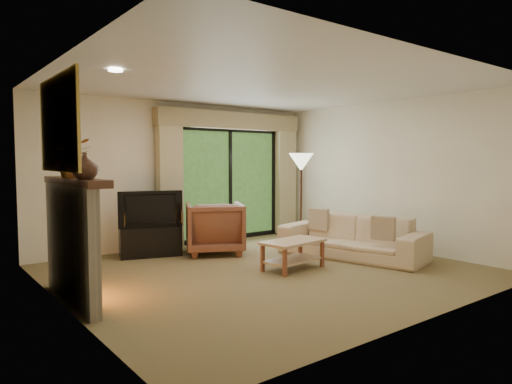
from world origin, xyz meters
TOP-DOWN VIEW (x-y plane):
  - floor at (0.00, 0.00)m, footprint 5.50×5.50m
  - ceiling at (0.00, 0.00)m, footprint 5.50×5.50m
  - wall_back at (0.00, 2.50)m, footprint 5.00×0.00m
  - wall_front at (0.00, -2.50)m, footprint 5.00×0.00m
  - wall_left at (-2.75, 0.00)m, footprint 0.00×5.00m
  - wall_right at (2.75, 0.00)m, footprint 0.00×5.00m
  - fireplace at (-2.63, 0.20)m, footprint 0.24×1.70m
  - mirror at (-2.71, 0.20)m, footprint 0.07×1.45m
  - sliding_door at (1.00, 2.45)m, footprint 2.26×0.10m
  - curtain_left at (-0.35, 2.34)m, footprint 0.45×0.18m
  - curtain_right at (2.35, 2.34)m, footprint 0.45×0.18m
  - cornice at (1.00, 2.36)m, footprint 3.20×0.24m
  - media_console at (-0.91, 1.95)m, footprint 1.05×0.70m
  - tv at (-0.91, 1.95)m, footprint 1.02×0.42m
  - armchair at (0.04, 1.49)m, footprint 1.25×1.27m
  - sofa at (1.61, -0.13)m, footprint 1.46×2.45m
  - pillow_near at (1.53, -0.79)m, footprint 0.18×0.36m
  - pillow_far at (1.53, 0.53)m, footprint 0.18×0.37m
  - coffee_table at (0.32, -0.15)m, footprint 0.98×0.62m
  - floor_lamp at (1.71, 1.17)m, footprint 0.56×0.56m
  - vase at (-2.61, -0.30)m, footprint 0.30×0.30m
  - branches at (-2.61, 0.16)m, footprint 0.39×0.34m

SIDE VIEW (x-z plane):
  - floor at x=0.00m, z-range 0.00..0.00m
  - coffee_table at x=0.32m, z-range 0.00..0.42m
  - media_console at x=-0.91m, z-range 0.00..0.48m
  - sofa at x=1.61m, z-range 0.00..0.67m
  - armchair at x=0.04m, z-range 0.00..0.86m
  - pillow_near at x=1.53m, z-range 0.38..0.73m
  - pillow_far at x=1.53m, z-range 0.38..0.74m
  - fireplace at x=-2.63m, z-range 0.00..1.37m
  - tv at x=-0.91m, z-range 0.48..1.07m
  - floor_lamp at x=1.71m, z-range 0.00..1.69m
  - sliding_door at x=1.00m, z-range 0.02..2.18m
  - curtain_left at x=-0.35m, z-range 0.02..2.38m
  - curtain_right at x=2.35m, z-range 0.02..2.38m
  - wall_back at x=0.00m, z-range -1.20..3.80m
  - wall_front at x=0.00m, z-range -1.20..3.80m
  - wall_left at x=-2.75m, z-range -1.20..3.80m
  - wall_right at x=2.75m, z-range -1.20..3.80m
  - vase at x=-2.61m, z-range 1.37..1.64m
  - branches at x=-2.61m, z-range 1.37..1.79m
  - mirror at x=-2.71m, z-range 1.44..2.46m
  - cornice at x=1.00m, z-range 2.16..2.48m
  - ceiling at x=0.00m, z-range 2.60..2.60m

